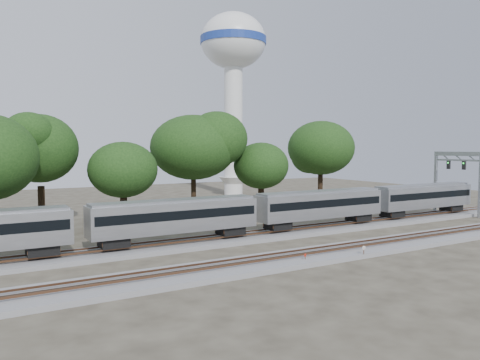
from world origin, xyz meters
name	(u,v)px	position (x,y,z in m)	size (l,w,h in m)	color
ground	(210,260)	(0.00, 0.00, 0.00)	(160.00, 160.00, 0.00)	#383328
track_far	(182,245)	(0.00, 6.00, 0.21)	(160.00, 5.00, 0.73)	slate
track_near	(234,268)	(0.00, -4.00, 0.21)	(160.00, 5.00, 0.73)	slate
train	(177,216)	(-0.49, 6.00, 3.07)	(85.59, 2.94, 4.34)	silver
switch_stand_red	(305,257)	(5.97, -5.36, 0.57)	(0.28, 0.12, 0.90)	#512D19
switch_stand_white	(364,251)	(11.53, -6.37, 0.70)	(0.35, 0.07, 1.10)	#512D19
switch_lever	(316,261)	(7.10, -5.40, 0.15)	(0.50, 0.30, 0.30)	#512D19
water_tower	(233,61)	(28.62, 46.19, 26.62)	(12.98, 12.98, 35.93)	silver
signal_gantry	(457,169)	(42.02, 6.00, 6.52)	(0.62, 7.35, 8.94)	gray
tree_3	(40,149)	(-10.23, 23.10, 9.40)	(9.57, 9.57, 13.49)	black
tree_4	(123,170)	(-2.13, 17.81, 6.96)	(7.10, 7.10, 10.01)	black
tree_5	(193,148)	(9.04, 22.86, 9.53)	(9.70, 9.70, 13.67)	black
tree_6	(261,166)	(18.78, 20.93, 6.91)	(7.05, 7.05, 9.93)	black
tree_7	(321,148)	(32.51, 24.17, 9.45)	(9.61, 9.61, 13.55)	black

